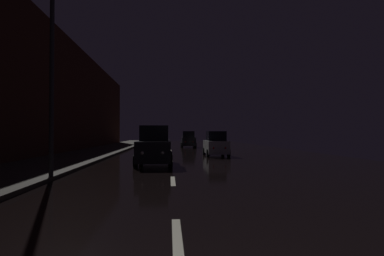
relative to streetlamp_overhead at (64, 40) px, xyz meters
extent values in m
cube|color=black|center=(3.97, 14.96, -5.13)|extent=(25.41, 84.00, 0.02)
cube|color=#38332B|center=(-2.53, 14.96, -5.04)|extent=(4.40, 84.00, 0.15)
cube|color=#472319|center=(-5.13, 11.46, -0.14)|extent=(0.80, 63.00, 9.96)
cube|color=beige|center=(3.97, -6.54, -5.11)|extent=(0.16, 2.20, 0.01)
cube|color=beige|center=(3.97, -0.48, -5.11)|extent=(0.16, 2.20, 0.01)
cube|color=beige|center=(3.97, 6.51, -5.11)|extent=(0.16, 2.20, 0.01)
cube|color=beige|center=(3.97, 9.59, -5.11)|extent=(0.16, 2.20, 0.01)
cube|color=beige|center=(3.97, 19.14, -5.11)|extent=(0.16, 2.20, 0.01)
cylinder|color=#2D2D30|center=(-0.43, 0.00, -1.25)|extent=(0.16, 0.16, 7.75)
cube|color=black|center=(3.03, 5.46, -4.36)|extent=(1.76, 4.11, 1.08)
cube|color=black|center=(3.03, 5.61, -3.41)|extent=(1.50, 2.06, 0.82)
cylinder|color=black|center=(3.90, 4.02, -4.81)|extent=(0.22, 0.63, 0.63)
cylinder|color=black|center=(2.17, 4.02, -4.81)|extent=(0.22, 0.63, 0.63)
cylinder|color=black|center=(3.90, 6.90, -4.81)|extent=(0.22, 0.63, 0.63)
cylinder|color=black|center=(2.17, 6.90, -4.81)|extent=(0.22, 0.63, 0.63)
sphere|color=white|center=(3.52, 3.45, -4.36)|extent=(0.18, 0.18, 0.18)
sphere|color=white|center=(2.55, 3.45, -4.36)|extent=(0.18, 0.18, 0.18)
sphere|color=red|center=(3.52, 7.48, -4.36)|extent=(0.18, 0.18, 0.18)
sphere|color=red|center=(2.55, 7.48, -4.36)|extent=(0.18, 0.18, 0.18)
cube|color=silver|center=(7.38, 11.91, -4.45)|extent=(1.55, 3.61, 0.94)
cube|color=black|center=(7.38, 11.78, -3.62)|extent=(1.31, 1.80, 0.72)
cylinder|color=black|center=(6.62, 13.18, -4.84)|extent=(0.19, 0.55, 0.55)
cylinder|color=black|center=(8.13, 13.18, -4.84)|extent=(0.19, 0.55, 0.55)
cylinder|color=black|center=(6.62, 10.65, -4.84)|extent=(0.19, 0.55, 0.55)
cylinder|color=black|center=(8.13, 10.65, -4.84)|extent=(0.19, 0.55, 0.55)
sphere|color=slate|center=(6.95, 13.68, -4.45)|extent=(0.15, 0.15, 0.15)
sphere|color=slate|center=(7.80, 13.68, -4.45)|extent=(0.15, 0.15, 0.15)
sphere|color=red|center=(6.95, 10.15, -4.45)|extent=(0.15, 0.15, 0.15)
sphere|color=red|center=(7.80, 10.15, -4.45)|extent=(0.15, 0.15, 0.15)
cube|color=black|center=(6.14, 26.28, -4.42)|extent=(1.62, 3.78, 0.99)
cube|color=black|center=(6.14, 26.14, -3.55)|extent=(1.38, 1.89, 0.76)
cylinder|color=black|center=(5.35, 27.60, -4.83)|extent=(0.20, 0.58, 0.58)
cylinder|color=black|center=(6.94, 27.60, -4.83)|extent=(0.20, 0.58, 0.58)
cylinder|color=black|center=(5.35, 24.96, -4.83)|extent=(0.20, 0.58, 0.58)
cylinder|color=black|center=(6.94, 24.96, -4.83)|extent=(0.20, 0.58, 0.58)
sphere|color=slate|center=(5.70, 28.13, -4.42)|extent=(0.16, 0.16, 0.16)
sphere|color=slate|center=(6.59, 28.13, -4.42)|extent=(0.16, 0.16, 0.16)
sphere|color=red|center=(5.70, 24.43, -4.42)|extent=(0.16, 0.16, 0.16)
sphere|color=red|center=(6.59, 24.43, -4.42)|extent=(0.16, 0.16, 0.16)
camera|label=1|loc=(3.84, -11.61, -3.40)|focal=29.09mm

